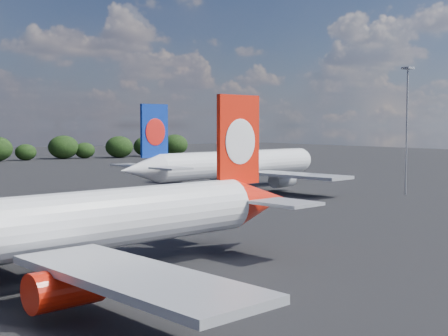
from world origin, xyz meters
TOP-DOWN VIEW (x-y plane):
  - qantas_airliner at (1.93, 10.55)m, footprint 44.61×42.57m
  - china_southern_airliner at (49.14, 59.19)m, footprint 46.46×44.38m
  - floodlight_mast_near at (70.00, 36.81)m, footprint 1.60×1.60m

SIDE VIEW (x-z plane):
  - qantas_airliner at x=1.93m, z-range -2.85..11.73m
  - china_southern_airliner at x=49.14m, z-range -2.97..12.23m
  - floodlight_mast_near at x=70.00m, z-range 3.24..24.84m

